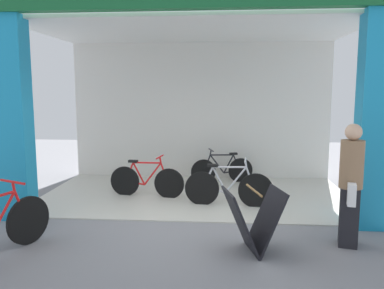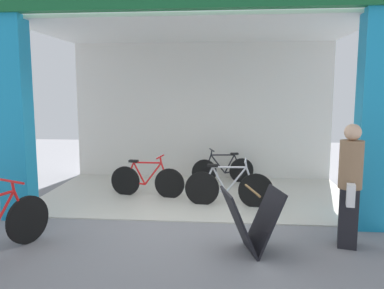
% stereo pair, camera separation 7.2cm
% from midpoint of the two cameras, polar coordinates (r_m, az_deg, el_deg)
% --- Properties ---
extents(ground_plane, '(20.15, 20.15, 0.00)m').
position_cam_midpoint_polar(ground_plane, '(6.40, -0.94, -11.29)').
color(ground_plane, gray).
rests_on(ground_plane, ground).
extents(shop_facade, '(6.28, 3.64, 3.98)m').
position_cam_midpoint_polar(shop_facade, '(7.79, 0.27, 8.21)').
color(shop_facade, beige).
rests_on(shop_facade, ground).
extents(bicycle_inside_0, '(1.51, 0.42, 0.84)m').
position_cam_midpoint_polar(bicycle_inside_0, '(7.81, -6.92, -5.26)').
color(bicycle_inside_0, black).
rests_on(bicycle_inside_0, ground).
extents(bicycle_inside_1, '(1.40, 0.48, 0.79)m').
position_cam_midpoint_polar(bicycle_inside_1, '(8.91, 4.22, -3.68)').
color(bicycle_inside_1, black).
rests_on(bicycle_inside_1, ground).
extents(bicycle_inside_2, '(1.60, 0.44, 0.88)m').
position_cam_midpoint_polar(bicycle_inside_2, '(7.16, 5.02, -6.28)').
color(bicycle_inside_2, black).
rests_on(bicycle_inside_2, ground).
extents(sandwich_board_sign, '(0.85, 0.75, 0.85)m').
position_cam_midpoint_polar(sandwich_board_sign, '(5.24, 8.52, -10.94)').
color(sandwich_board_sign, black).
rests_on(sandwich_board_sign, ground).
extents(pedestrian_0, '(0.37, 0.53, 1.67)m').
position_cam_midpoint_polar(pedestrian_0, '(5.66, 21.79, -5.47)').
color(pedestrian_0, black).
rests_on(pedestrian_0, ground).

